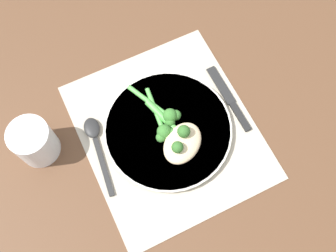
% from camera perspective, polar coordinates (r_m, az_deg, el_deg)
% --- Properties ---
extents(ground_plane, '(3.00, 3.00, 0.00)m').
position_cam_1_polar(ground_plane, '(0.86, 0.00, -0.80)').
color(ground_plane, brown).
extents(placemat, '(0.41, 0.36, 0.00)m').
position_cam_1_polar(placemat, '(0.85, 0.00, -0.76)').
color(placemat, '#B2A893').
rests_on(placemat, ground_plane).
extents(plate, '(0.28, 0.28, 0.01)m').
position_cam_1_polar(plate, '(0.84, 0.00, -0.51)').
color(plate, silver).
rests_on(plate, placemat).
extents(chicken_fillet, '(0.11, 0.12, 0.03)m').
position_cam_1_polar(chicken_fillet, '(0.81, 2.11, -2.51)').
color(chicken_fillet, beige).
rests_on(chicken_fillet, plate).
extents(pesto_dollop_primary, '(0.02, 0.02, 0.02)m').
position_cam_1_polar(pesto_dollop_primary, '(0.78, 1.38, -3.09)').
color(pesto_dollop_primary, '#336628').
rests_on(pesto_dollop_primary, chicken_fillet).
extents(pesto_dollop_secondary, '(0.03, 0.03, 0.03)m').
position_cam_1_polar(pesto_dollop_secondary, '(0.79, 2.30, -0.78)').
color(pesto_dollop_secondary, '#336628').
rests_on(pesto_dollop_secondary, chicken_fillet).
extents(broccoli_stalk_front, '(0.12, 0.05, 0.03)m').
position_cam_1_polar(broccoli_stalk_front, '(0.83, 0.17, -0.28)').
color(broccoli_stalk_front, '#51A847').
rests_on(broccoli_stalk_front, plate).
extents(broccoli_stalk_right, '(0.13, 0.04, 0.03)m').
position_cam_1_polar(broccoli_stalk_right, '(0.82, -0.68, -0.49)').
color(broccoli_stalk_right, '#51A847').
rests_on(broccoli_stalk_right, plate).
extents(broccoli_stalk_left, '(0.13, 0.08, 0.03)m').
position_cam_1_polar(broccoli_stalk_left, '(0.84, -0.17, 1.79)').
color(broccoli_stalk_left, '#51A847').
rests_on(broccoli_stalk_left, plate).
extents(knife, '(0.17, 0.02, 0.01)m').
position_cam_1_polar(knife, '(0.89, 8.88, 3.90)').
color(knife, black).
rests_on(knife, placemat).
extents(spoon, '(0.18, 0.04, 0.01)m').
position_cam_1_polar(spoon, '(0.86, -10.61, -1.58)').
color(spoon, black).
rests_on(spoon, placemat).
extents(water_glass, '(0.08, 0.08, 0.09)m').
position_cam_1_polar(water_glass, '(0.84, -18.83, -2.19)').
color(water_glass, white).
rests_on(water_glass, ground_plane).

